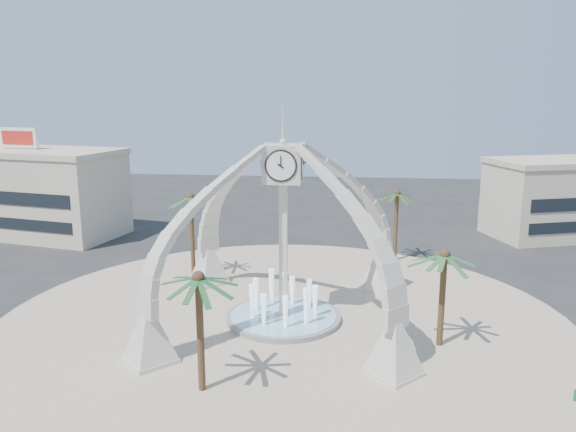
# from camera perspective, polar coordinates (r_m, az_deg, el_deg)

# --- Properties ---
(ground) EXTENTS (140.00, 140.00, 0.00)m
(ground) POSITION_cam_1_polar(r_m,az_deg,el_deg) (39.96, -0.46, -10.57)
(ground) COLOR #282828
(ground) RESTS_ON ground
(plaza) EXTENTS (40.00, 40.00, 0.06)m
(plaza) POSITION_cam_1_polar(r_m,az_deg,el_deg) (39.95, -0.46, -10.53)
(plaza) COLOR #CBB497
(plaza) RESTS_ON ground
(clock_tower) EXTENTS (17.94, 17.94, 16.30)m
(clock_tower) POSITION_cam_1_polar(r_m,az_deg,el_deg) (37.91, -0.47, -1.50)
(clock_tower) COLOR beige
(clock_tower) RESTS_ON ground
(fountain) EXTENTS (8.00, 8.00, 3.62)m
(fountain) POSITION_cam_1_polar(r_m,az_deg,el_deg) (39.85, -0.46, -10.19)
(fountain) COLOR gray
(fountain) RESTS_ON ground
(building_nw) EXTENTS (23.75, 13.73, 11.90)m
(building_nw) POSITION_cam_1_polar(r_m,az_deg,el_deg) (69.75, -25.23, 2.31)
(building_nw) COLOR #C0B296
(building_nw) RESTS_ON ground
(palm_east) EXTENTS (5.36, 5.36, 6.76)m
(palm_east) POSITION_cam_1_polar(r_m,az_deg,el_deg) (35.53, 15.63, -3.92)
(palm_east) COLOR brown
(palm_east) RESTS_ON ground
(palm_west) EXTENTS (4.39, 4.39, 7.81)m
(palm_west) POSITION_cam_1_polar(r_m,az_deg,el_deg) (47.98, -9.84, 1.79)
(palm_west) COLOR brown
(palm_west) RESTS_ON ground
(palm_north) EXTENTS (4.77, 4.77, 7.30)m
(palm_north) POSITION_cam_1_polar(r_m,az_deg,el_deg) (53.01, 11.03, 2.19)
(palm_north) COLOR brown
(palm_north) RESTS_ON ground
(palm_south) EXTENTS (5.50, 5.50, 7.14)m
(palm_south) POSITION_cam_1_polar(r_m,az_deg,el_deg) (29.25, -9.10, -6.36)
(palm_south) COLOR brown
(palm_south) RESTS_ON ground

